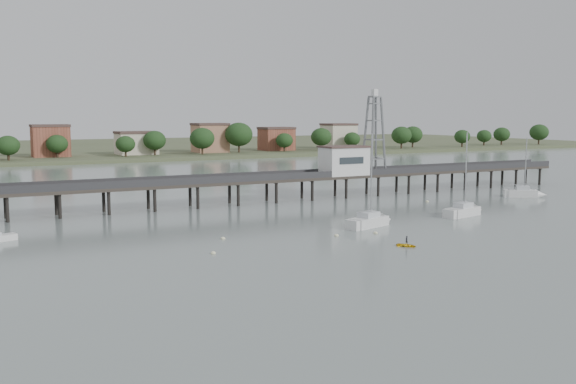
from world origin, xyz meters
The scene contains 12 objects.
ground_plane centered at (0.00, 0.00, 0.00)m, with size 500.00×500.00×0.00m, color slate.
pier centered at (0.00, 60.00, 3.79)m, with size 150.00×5.00×5.50m.
pier_building centered at (25.00, 60.00, 6.67)m, with size 8.40×5.40×5.30m.
lattice_tower centered at (31.50, 60.00, 11.10)m, with size 3.20×3.20×15.50m.
sailboat_c centered at (12.51, 32.38, 0.64)m, with size 8.25×4.59×13.12m.
sailboat_e centered at (54.71, 44.59, 0.65)m, with size 6.50×5.64×11.22m.
sailboat_d centered at (30.07, 33.48, 0.64)m, with size 8.16×4.08×13.00m.
white_tender centered at (-32.95, 43.92, 0.39)m, with size 3.47×2.21×1.25m.
yellow_dinghy centered at (7.85, 19.38, 0.00)m, with size 1.67×0.48×2.34m, color yellow.
dinghy_occupant centered at (7.85, 19.38, 0.00)m, with size 0.35×0.96×0.23m, color black.
mooring_buoys centered at (5.57, 32.49, 0.08)m, with size 88.75×22.48×0.39m.
far_shore centered at (0.36, 239.58, 0.95)m, with size 500.00×170.00×10.40m.
Camera 1 is at (-36.93, -38.08, 14.94)m, focal length 40.00 mm.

